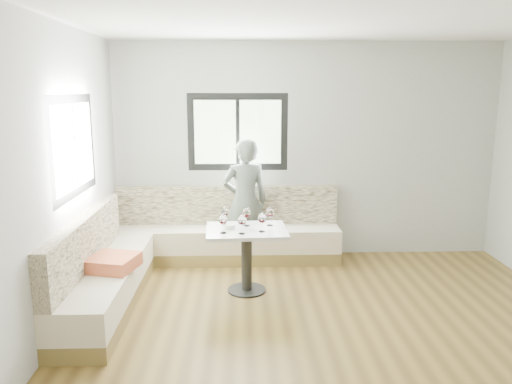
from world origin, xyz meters
TOP-DOWN VIEW (x-y plane):
  - room at (-0.08, 0.08)m, footprint 5.01×5.01m
  - banquette at (-1.59, 1.62)m, footprint 2.90×2.80m
  - table at (-0.80, 1.21)m, footprint 0.90×0.72m
  - person at (-0.81, 2.15)m, footprint 0.64×0.48m
  - olive_ramekin at (-0.99, 1.23)m, footprint 0.11×0.11m
  - wine_glass_a at (-1.05, 1.05)m, footprint 0.09×0.09m
  - wine_glass_b at (-0.85, 1.02)m, footprint 0.09×0.09m
  - wine_glass_c at (-0.64, 1.09)m, footprint 0.09×0.09m
  - wine_glass_d at (-0.80, 1.33)m, footprint 0.09×0.09m
  - wine_glass_e at (-0.54, 1.33)m, footprint 0.09×0.09m
  - wine_glass_f at (-1.04, 1.39)m, footprint 0.09×0.09m

SIDE VIEW (x-z plane):
  - banquette at x=-1.59m, z-range -0.14..0.81m
  - table at x=-0.80m, z-range 0.18..0.89m
  - olive_ramekin at x=-0.99m, z-range 0.71..0.76m
  - person at x=-0.81m, z-range 0.00..1.61m
  - wine_glass_a at x=-1.05m, z-range 0.75..0.96m
  - wine_glass_b at x=-0.85m, z-range 0.75..0.96m
  - wine_glass_c at x=-0.64m, z-range 0.75..0.96m
  - wine_glass_d at x=-0.80m, z-range 0.75..0.96m
  - wine_glass_e at x=-0.54m, z-range 0.75..0.96m
  - wine_glass_f at x=-1.04m, z-range 0.75..0.96m
  - room at x=-0.08m, z-range 0.01..2.82m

